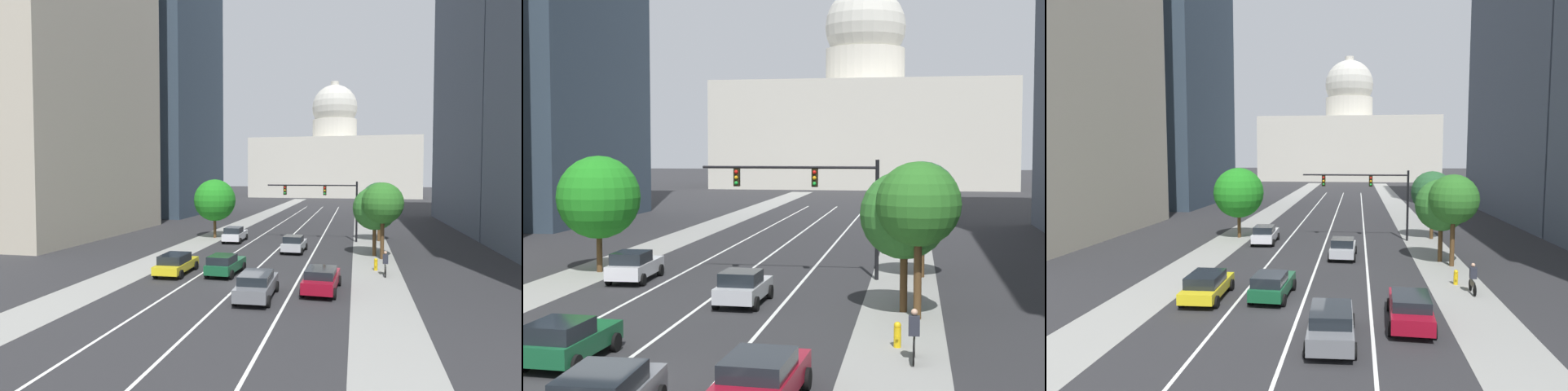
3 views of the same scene
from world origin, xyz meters
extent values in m
plane|color=#2B2B2D|center=(0.00, 40.00, 0.00)|extent=(400.00, 400.00, 0.00)
cube|color=gray|center=(-8.64, 35.00, 0.01)|extent=(3.41, 130.00, 0.01)
cube|color=gray|center=(8.64, 35.00, 0.01)|extent=(3.41, 130.00, 0.01)
cube|color=white|center=(-3.47, 25.00, 0.01)|extent=(0.16, 90.00, 0.01)
cube|color=white|center=(0.00, 25.00, 0.01)|extent=(0.16, 90.00, 0.01)
cube|color=white|center=(3.47, 25.00, 0.01)|extent=(0.16, 90.00, 0.01)
cube|color=#334251|center=(-28.31, 48.33, 28.86)|extent=(17.24, 23.39, 57.73)
cube|color=beige|center=(0.00, 119.43, 9.32)|extent=(51.78, 26.67, 18.64)
cylinder|color=beige|center=(0.00, 119.43, 21.81)|extent=(14.25, 14.25, 6.34)
sphere|color=beige|center=(0.00, 119.43, 28.99)|extent=(14.56, 14.56, 14.56)
cylinder|color=beige|center=(0.00, 119.43, 35.54)|extent=(2.62, 2.62, 3.64)
cube|color=#B2B5BA|center=(1.73, 11.98, 0.64)|extent=(1.87, 4.15, 0.65)
cube|color=black|center=(1.72, 11.48, 1.26)|extent=(1.67, 1.93, 0.58)
cylinder|color=black|center=(0.90, 13.40, 0.32)|extent=(0.24, 0.65, 0.64)
cylinder|color=black|center=(2.65, 13.35, 0.32)|extent=(0.24, 0.65, 0.64)
cylinder|color=black|center=(0.81, 10.61, 0.32)|extent=(0.24, 0.65, 0.64)
cylinder|color=black|center=(2.57, 10.56, 0.32)|extent=(0.24, 0.65, 0.64)
cube|color=silver|center=(-5.20, 16.95, 0.67)|extent=(1.94, 4.57, 0.70)
cube|color=black|center=(-5.17, 16.29, 1.31)|extent=(1.70, 2.18, 0.58)
cylinder|color=black|center=(-6.14, 18.45, 0.32)|extent=(0.24, 0.65, 0.64)
cylinder|color=black|center=(-4.38, 18.51, 0.32)|extent=(0.24, 0.65, 0.64)
cylinder|color=black|center=(-6.02, 15.39, 0.32)|extent=(0.24, 0.65, 0.64)
cylinder|color=black|center=(-4.26, 15.45, 0.32)|extent=(0.24, 0.65, 0.64)
cube|color=maroon|center=(5.20, -1.07, 0.65)|extent=(2.03, 4.74, 0.67)
cube|color=black|center=(5.18, -1.45, 1.23)|extent=(1.77, 2.42, 0.48)
cylinder|color=black|center=(4.37, 0.55, 0.32)|extent=(0.25, 0.65, 0.64)
cylinder|color=black|center=(6.18, 0.47, 0.32)|extent=(0.25, 0.65, 0.64)
cylinder|color=black|center=(4.22, -2.61, 0.32)|extent=(0.25, 0.65, 0.64)
cylinder|color=black|center=(6.02, -2.70, 0.32)|extent=(0.25, 0.65, 0.64)
cube|color=slate|center=(1.73, -3.39, 0.67)|extent=(1.98, 4.73, 0.70)
cube|color=black|center=(1.74, -3.66, 1.27)|extent=(1.75, 2.55, 0.50)
cylinder|color=black|center=(0.77, -1.84, 0.32)|extent=(0.24, 0.65, 0.64)
cylinder|color=black|center=(2.58, -1.77, 0.32)|extent=(0.24, 0.65, 0.64)
cylinder|color=black|center=(0.89, -5.01, 0.32)|extent=(0.24, 0.65, 0.64)
cylinder|color=black|center=(2.69, -4.95, 0.32)|extent=(0.24, 0.65, 0.64)
cube|color=yellow|center=(-5.20, 1.50, 0.60)|extent=(1.90, 4.50, 0.55)
cube|color=black|center=(-5.19, 1.16, 1.17)|extent=(1.70, 2.43, 0.59)
cylinder|color=black|center=(-6.13, 2.99, 0.32)|extent=(0.24, 0.65, 0.64)
cylinder|color=black|center=(-4.34, 3.04, 0.32)|extent=(0.24, 0.65, 0.64)
cylinder|color=black|center=(-6.06, -0.04, 0.32)|extent=(0.24, 0.65, 0.64)
cylinder|color=black|center=(-4.27, 0.01, 0.32)|extent=(0.24, 0.65, 0.64)
cube|color=#14512D|center=(-1.73, 2.09, 0.63)|extent=(1.91, 4.22, 0.62)
cube|color=black|center=(-1.77, 1.30, 1.22)|extent=(1.67, 2.09, 0.54)
cylinder|color=black|center=(-2.53, 3.53, 0.32)|extent=(0.25, 0.65, 0.64)
cylinder|color=black|center=(-0.81, 3.46, 0.32)|extent=(0.25, 0.65, 0.64)
cylinder|color=black|center=(-2.66, 0.72, 0.32)|extent=(0.25, 0.65, 0.64)
cylinder|color=black|center=(-0.94, 0.64, 0.32)|extent=(0.25, 0.65, 0.64)
cylinder|color=black|center=(7.23, 19.26, 3.16)|extent=(0.20, 0.20, 6.32)
cylinder|color=black|center=(2.53, 19.26, 5.90)|extent=(9.40, 0.14, 0.14)
cube|color=black|center=(3.94, 19.26, 5.35)|extent=(0.32, 0.28, 0.96)
sphere|color=red|center=(3.94, 19.11, 5.65)|extent=(0.20, 0.20, 0.20)
sphere|color=orange|center=(3.94, 19.11, 5.35)|extent=(0.20, 0.20, 0.20)
sphere|color=green|center=(3.94, 19.11, 5.05)|extent=(0.20, 0.20, 0.20)
cube|color=black|center=(-0.29, 19.26, 5.35)|extent=(0.32, 0.28, 0.96)
sphere|color=red|center=(-0.29, 19.11, 5.65)|extent=(0.20, 0.20, 0.20)
sphere|color=orange|center=(-0.29, 19.11, 5.35)|extent=(0.20, 0.20, 0.20)
sphere|color=green|center=(-0.29, 19.11, 5.05)|extent=(0.20, 0.20, 0.20)
cylinder|color=yellow|center=(8.63, 5.59, 0.35)|extent=(0.26, 0.26, 0.70)
sphere|color=yellow|center=(8.63, 5.59, 0.78)|extent=(0.26, 0.26, 0.26)
cylinder|color=yellow|center=(8.63, 5.43, 0.39)|extent=(0.10, 0.12, 0.10)
cylinder|color=black|center=(9.19, 3.44, 0.33)|extent=(0.06, 0.66, 0.66)
cylinder|color=black|center=(9.21, 4.48, 0.33)|extent=(0.06, 0.66, 0.66)
cube|color=black|center=(9.20, 3.96, 0.55)|extent=(0.08, 1.00, 0.36)
cube|color=#262833|center=(9.20, 3.91, 1.18)|extent=(0.37, 0.29, 0.64)
sphere|color=tan|center=(9.20, 3.98, 1.61)|extent=(0.22, 0.22, 0.22)
cylinder|color=#51381E|center=(9.31, 10.20, 1.74)|extent=(0.32, 0.32, 3.47)
sphere|color=#2C6E25|center=(9.31, 10.20, 4.67)|extent=(3.43, 3.43, 3.43)
cylinder|color=#51381E|center=(-8.17, 19.23, 1.29)|extent=(0.32, 0.32, 2.58)
sphere|color=#20831F|center=(-8.17, 19.23, 4.20)|extent=(4.63, 4.63, 4.63)
cylinder|color=#51381E|center=(9.56, 20.50, 1.48)|extent=(0.32, 0.32, 2.97)
sphere|color=#295C31|center=(9.56, 20.50, 4.31)|extent=(3.84, 3.84, 3.84)
cylinder|color=#51381E|center=(8.74, 11.48, 1.41)|extent=(0.32, 0.32, 2.82)
sphere|color=#30732B|center=(8.74, 11.48, 4.12)|extent=(3.73, 3.73, 3.73)
camera|label=1|loc=(7.18, -27.47, 6.98)|focal=30.43mm
camera|label=2|loc=(9.18, -20.76, 6.87)|focal=52.63mm
camera|label=3|loc=(2.75, -21.56, 7.73)|focal=31.18mm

